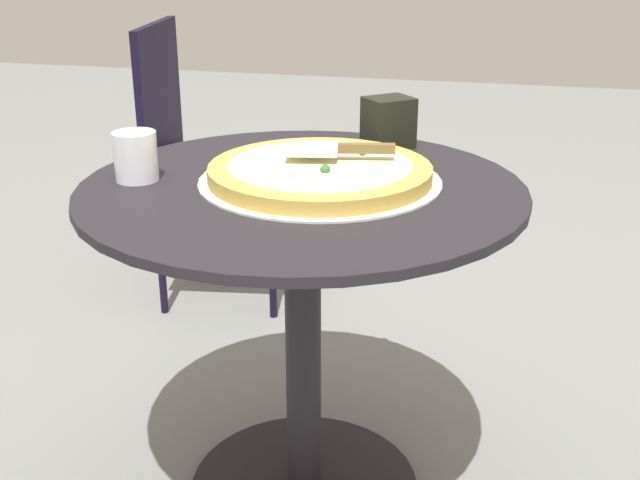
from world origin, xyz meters
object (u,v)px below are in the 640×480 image
object	(u,v)px
pizza_server	(341,150)
drinking_cup	(136,156)
pizza_on_tray	(320,173)
patio_table	(303,288)
patio_chair_corner	(198,143)
napkin_dispenser	(388,123)

from	to	relation	value
pizza_server	drinking_cup	size ratio (longest dim) A/B	2.28
pizza_server	drinking_cup	distance (m)	0.39
pizza_server	pizza_on_tray	bearing A→B (deg)	139.83
patio_table	pizza_on_tray	world-z (taller)	pizza_on_tray
pizza_server	patio_table	bearing A→B (deg)	137.38
patio_chair_corner	pizza_on_tray	bearing A→B (deg)	-145.57
pizza_on_tray	napkin_dispenser	world-z (taller)	napkin_dispenser
patio_table	pizza_server	xyz separation A→B (m)	(0.07, -0.06, 0.27)
patio_table	pizza_server	distance (m)	0.28
patio_table	pizza_on_tray	size ratio (longest dim) A/B	1.82
patio_table	pizza_server	size ratio (longest dim) A/B	3.93
patio_table	drinking_cup	bearing A→B (deg)	97.80
pizza_on_tray	napkin_dispenser	bearing A→B (deg)	-17.28
pizza_server	patio_chair_corner	xyz separation A→B (m)	(0.85, 0.64, -0.24)
patio_table	napkin_dispenser	bearing A→B (deg)	-20.59
pizza_server	drinking_cup	world-z (taller)	drinking_cup
pizza_server	napkin_dispenser	size ratio (longest dim) A/B	1.96
patio_table	pizza_on_tray	xyz separation A→B (m)	(0.03, -0.03, 0.23)
napkin_dispenser	patio_chair_corner	distance (m)	0.96
patio_table	patio_chair_corner	world-z (taller)	patio_chair_corner
pizza_on_tray	drinking_cup	bearing A→B (deg)	101.71
patio_table	pizza_server	world-z (taller)	pizza_server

